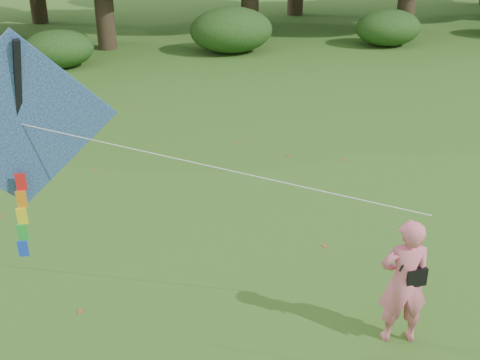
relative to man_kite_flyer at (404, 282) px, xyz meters
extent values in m
plane|color=#265114|center=(-0.60, 0.68, -0.95)|extent=(100.00, 100.00, 0.00)
imported|color=#E66C82|center=(0.00, 0.00, 0.00)|extent=(0.78, 0.60, 1.90)
cube|color=black|center=(0.12, -0.03, 0.11)|extent=(0.30, 0.20, 0.26)
cylinder|color=black|center=(0.00, -0.04, 0.48)|extent=(0.33, 0.14, 0.47)
cube|color=#243E9D|center=(-4.79, 1.93, 2.07)|extent=(2.58, 0.58, 2.57)
cube|color=black|center=(-4.79, 1.96, 2.07)|extent=(0.39, 0.75, 2.30)
cylinder|color=white|center=(-2.27, 0.94, 1.54)|extent=(5.05, 2.00, 1.07)
cube|color=red|center=(-4.89, 1.95, 1.23)|extent=(0.14, 0.06, 0.26)
cube|color=orange|center=(-4.92, 1.95, 0.97)|extent=(0.14, 0.06, 0.26)
cube|color=yellow|center=(-4.95, 1.95, 0.71)|extent=(0.14, 0.06, 0.26)
cube|color=green|center=(-4.98, 1.95, 0.45)|extent=(0.14, 0.06, 0.26)
cube|color=blue|center=(-5.01, 1.95, 0.19)|extent=(0.14, 0.06, 0.26)
cylinder|color=#3A2D1E|center=(-2.60, 20.68, 0.62)|extent=(0.80, 0.80, 3.15)
ellipsoid|color=#264919|center=(-4.60, 17.78, -0.24)|extent=(2.66, 2.09, 1.42)
ellipsoid|color=#264919|center=(2.40, 18.58, -0.01)|extent=(3.50, 2.75, 1.88)
ellipsoid|color=#264919|center=(9.40, 18.08, -0.16)|extent=(2.94, 2.31, 1.58)
cube|color=brown|center=(2.05, 6.32, -0.95)|extent=(0.14, 0.11, 0.01)
cube|color=brown|center=(0.00, 2.64, -0.95)|extent=(0.10, 0.13, 0.01)
cube|color=brown|center=(-5.79, 5.42, -0.95)|extent=(0.13, 0.14, 0.01)
cube|color=brown|center=(-4.34, 1.84, -0.95)|extent=(0.09, 0.13, 0.01)
cube|color=brown|center=(-0.12, 8.18, -0.95)|extent=(0.13, 0.10, 0.01)
cube|color=brown|center=(-2.35, 11.72, -0.95)|extent=(0.12, 0.14, 0.01)
cube|color=brown|center=(-3.86, 7.26, -0.95)|extent=(0.10, 0.13, 0.01)
cube|color=brown|center=(0.83, 6.93, -0.95)|extent=(0.09, 0.12, 0.01)
camera|label=1|loc=(-3.98, -6.04, 4.66)|focal=45.00mm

